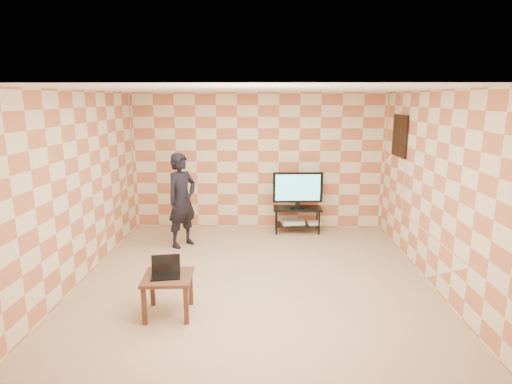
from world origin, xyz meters
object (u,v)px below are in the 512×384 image
(tv_stand, at_px, (297,214))
(person, at_px, (182,200))
(side_table, at_px, (168,283))
(tv, at_px, (298,188))

(tv_stand, distance_m, person, 2.30)
(tv_stand, relative_size, side_table, 1.53)
(tv_stand, xyz_separation_m, tv, (-0.00, -0.00, 0.52))
(side_table, relative_size, person, 0.37)
(side_table, bearing_deg, tv, 61.51)
(person, bearing_deg, side_table, -135.30)
(tv_stand, height_order, tv, tv)
(side_table, height_order, person, person)
(tv, xyz_separation_m, side_table, (-1.80, -3.32, -0.48))
(tv, relative_size, person, 0.58)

